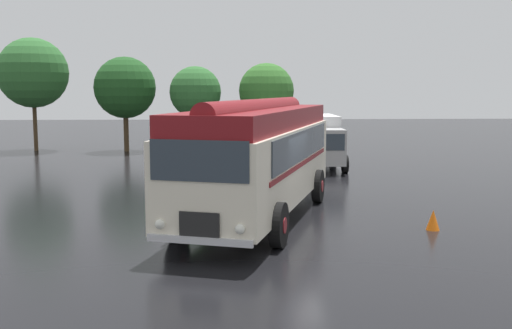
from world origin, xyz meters
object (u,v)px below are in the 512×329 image
vintage_bus (259,154)px  traffic_cone (433,220)px  box_van (317,139)px  car_mid_left (256,149)px  car_near_left (194,150)px

vintage_bus → traffic_cone: (4.60, -1.75, -1.62)m
box_van → traffic_cone: size_ratio=10.58×
car_mid_left → box_van: size_ratio=0.75×
traffic_cone → box_van: bearing=94.8°
traffic_cone → vintage_bus: bearing=159.2°
box_van → traffic_cone: box_van is taller
car_mid_left → traffic_cone: 14.34m
box_van → car_mid_left: bearing=171.7°
car_mid_left → traffic_cone: size_ratio=7.96×
car_near_left → traffic_cone: 15.32m
car_mid_left → box_van: 3.01m
car_near_left → box_van: bearing=-2.5°
vintage_bus → car_near_left: (-2.47, 11.82, -1.05)m
car_near_left → car_mid_left: size_ratio=1.01×
box_van → car_near_left: bearing=177.5°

